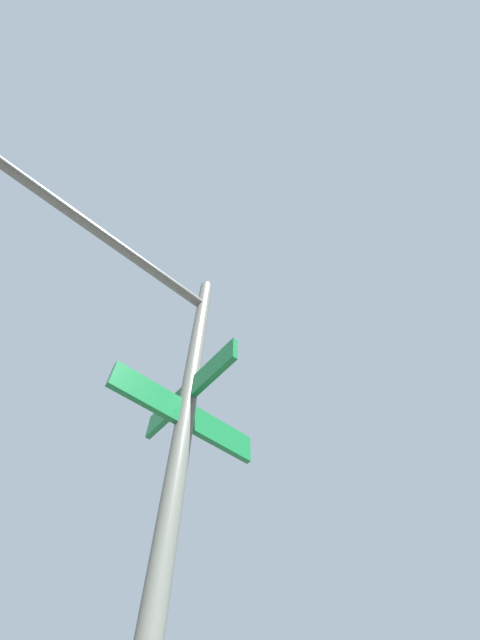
{
  "coord_description": "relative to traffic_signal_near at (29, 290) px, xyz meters",
  "views": [
    {
      "loc": [
        -7.02,
        -5.16,
        1.6
      ],
      "look_at": [
        -7.03,
        -6.9,
        4.29
      ],
      "focal_mm": 20.94,
      "sensor_mm": 36.0,
      "label": 1
    }
  ],
  "objects": [
    {
      "name": "traffic_signal_near",
      "position": [
        0.0,
        0.0,
        0.0
      ],
      "size": [
        2.53,
        2.2,
        5.09
      ],
      "color": "#474C47",
      "rests_on": "ground_plane"
    }
  ]
}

